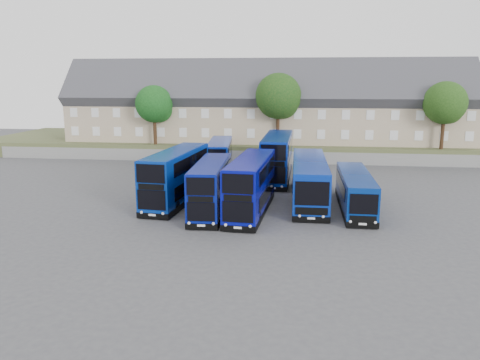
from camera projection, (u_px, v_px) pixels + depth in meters
name	position (u px, v px, depth m)	size (l,w,h in m)	color
ground	(236.00, 216.00, 35.92)	(120.00, 120.00, 0.00)	#444449
retaining_wall	(261.00, 157.00, 59.06)	(70.00, 0.40, 1.50)	slate
earth_bank	(266.00, 144.00, 68.71)	(80.00, 20.00, 2.00)	#4E5932
terrace_row	(265.00, 108.00, 63.66)	(54.00, 10.40, 11.20)	tan
dd_front_left	(176.00, 177.00, 39.71)	(3.50, 11.22, 4.39)	#082E96
dd_front_mid	(211.00, 188.00, 36.76)	(2.69, 9.98, 3.93)	#071589
dd_front_right	(251.00, 186.00, 36.59)	(3.18, 10.92, 4.28)	#080C9B
dd_rear_left	(220.00, 160.00, 50.10)	(3.16, 9.94, 3.88)	#0828A1
dd_rear_right	(277.00, 158.00, 48.73)	(2.95, 11.73, 4.64)	#082699
coach_east_a	(309.00, 181.00, 40.10)	(2.88, 13.29, 3.63)	#092DA7
coach_east_b	(355.00, 192.00, 37.62)	(2.35, 10.84, 2.95)	navy
tree_west	(155.00, 105.00, 60.46)	(4.80, 4.80, 7.65)	#382314
tree_mid	(279.00, 98.00, 58.83)	(5.76, 5.76, 9.18)	#382314
tree_east	(446.00, 105.00, 56.10)	(5.12, 5.12, 8.16)	#382314
tree_far	(477.00, 100.00, 62.11)	(5.44, 5.44, 8.67)	#382314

